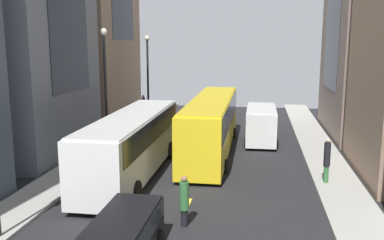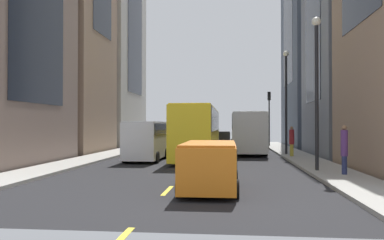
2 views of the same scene
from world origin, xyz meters
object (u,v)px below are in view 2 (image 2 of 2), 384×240
Objects in this scene: pedestrian_waiting_curb at (292,140)px; pedestrian_walking_far at (132,136)px; car_orange_0 at (210,162)px; pedestrian_crossing_near at (344,148)px; delivery_van_white at (146,138)px; car_black_1 at (222,137)px; pedestrian_crossing_mid at (207,137)px; city_bus_white at (247,129)px; traffic_light_near_corner at (269,108)px; streetcar_yellow at (199,128)px.

pedestrian_waiting_curb is 0.92× the size of pedestrian_walking_far.
pedestrian_crossing_near is at bearing -145.18° from car_orange_0.
delivery_van_white reaches higher than car_black_1.
city_bus_white is at bearing -61.03° from pedestrian_crossing_mid.
pedestrian_walking_far reaches higher than pedestrian_crossing_mid.
pedestrian_waiting_curb is 0.37× the size of traffic_light_near_corner.
streetcar_yellow is 6.72× the size of pedestrian_crossing_mid.
pedestrian_waiting_curb is at bearing 101.49° from pedestrian_walking_far.
traffic_light_near_corner reaches higher than pedestrian_crossing_mid.
pedestrian_walking_far is at bearing -69.74° from delivery_van_white.
pedestrian_walking_far is at bearing -68.04° from car_orange_0.
pedestrian_crossing_near is at bearing -74.81° from pedestrian_crossing_mid.
car_black_1 is 6.06m from traffic_light_near_corner.
streetcar_yellow is 14.78m from car_black_1.
car_black_1 is at bearing 174.36° from pedestrian_walking_far.
pedestrian_crossing_near is (-7.38, 10.17, -0.79)m from streetcar_yellow.
pedestrian_crossing_near is at bearing 92.30° from traffic_light_near_corner.
car_orange_0 is at bearing 113.27° from delivery_van_white.
delivery_van_white is 2.46× the size of pedestrian_waiting_curb.
pedestrian_walking_far is at bearing 82.96° from pedestrian_waiting_curb.
streetcar_yellow is at bearing 127.80° from pedestrian_crossing_near.
delivery_van_white is at bearing 51.40° from city_bus_white.
car_orange_0 is 2.10× the size of pedestrian_crossing_mid.
pedestrian_crossing_near is at bearing 103.09° from city_bus_white.
delivery_van_white reaches higher than pedestrian_walking_far.
pedestrian_walking_far is 0.40× the size of traffic_light_near_corner.
traffic_light_near_corner reaches higher than streetcar_yellow.
city_bus_white is 5.48× the size of pedestrian_crossing_near.
pedestrian_crossing_mid is 0.95× the size of pedestrian_crossing_near.
delivery_van_white is 12.77m from pedestrian_crossing_near.
delivery_van_white is 2.36× the size of pedestrian_crossing_near.
streetcar_yellow reaches higher than car_black_1.
pedestrian_crossing_mid is at bearing 63.78° from car_black_1.
streetcar_yellow reaches higher than pedestrian_crossing_mid.
pedestrian_crossing_near reaches higher than car_black_1.
traffic_light_near_corner reaches higher than pedestrian_waiting_curb.
car_orange_0 is at bearing 90.45° from car_black_1.
pedestrian_waiting_curb is at bearing 179.10° from streetcar_yellow.
streetcar_yellow is 6.68m from pedestrian_waiting_curb.
car_black_1 is at bearing 105.52° from pedestrian_crossing_near.
city_bus_white is 2.76× the size of car_orange_0.
pedestrian_waiting_curb is 10.09m from pedestrian_crossing_near.
delivery_van_white is at bearing 43.50° from streetcar_yellow.
delivery_van_white is 9.37m from pedestrian_walking_far.
pedestrian_waiting_curb reaches higher than car_black_1.
streetcar_yellow is 6.66× the size of pedestrian_waiting_curb.
streetcar_yellow is at bearing 106.03° from pedestrian_waiting_curb.
city_bus_white is at bearing 43.92° from pedestrian_waiting_curb.
traffic_light_near_corner is (0.21, -13.93, 2.89)m from pedestrian_waiting_curb.
city_bus_white reaches higher than pedestrian_crossing_mid.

